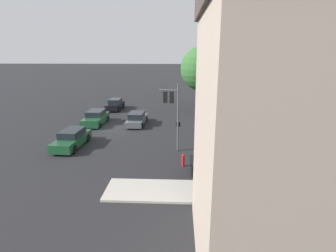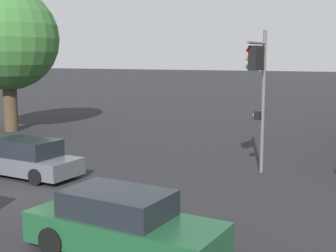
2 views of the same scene
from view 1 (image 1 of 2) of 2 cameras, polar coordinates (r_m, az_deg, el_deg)
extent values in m
plane|color=black|center=(28.75, -11.66, -0.36)|extent=(300.00, 300.00, 0.00)
cube|color=#BCA893|center=(10.08, 26.41, -5.13)|extent=(6.95, 6.71, 9.13)
cylinder|color=#423323|center=(37.51, 7.39, 6.20)|extent=(0.84, 0.84, 3.30)
sphere|color=#33662D|center=(37.05, 7.61, 12.24)|extent=(6.16, 6.16, 6.16)
cylinder|color=#515456|center=(20.86, 2.18, 1.62)|extent=(0.14, 0.14, 5.50)
cylinder|color=#515456|center=(20.52, 0.11, 7.80)|extent=(0.27, 1.53, 0.10)
cube|color=black|center=(20.57, 0.81, 6.27)|extent=(0.33, 0.33, 0.90)
sphere|color=red|center=(20.71, 0.89, 7.18)|extent=(0.20, 0.20, 0.20)
sphere|color=#99660F|center=(20.76, 0.89, 6.36)|extent=(0.20, 0.20, 0.20)
sphere|color=#0F511E|center=(20.81, 0.89, 5.54)|extent=(0.20, 0.20, 0.20)
cube|color=black|center=(20.65, -0.60, 6.31)|extent=(0.33, 0.33, 0.90)
sphere|color=red|center=(20.79, -0.51, 7.21)|extent=(0.20, 0.20, 0.20)
sphere|color=#99660F|center=(20.83, -0.51, 6.39)|extent=(0.20, 0.20, 0.20)
sphere|color=#0F511E|center=(20.89, -0.51, 5.58)|extent=(0.20, 0.20, 0.20)
cube|color=black|center=(21.16, 2.23, 0.42)|extent=(0.26, 0.37, 0.35)
sphere|color=orange|center=(21.29, 2.27, 0.52)|extent=(0.18, 0.18, 0.18)
cube|color=#194728|center=(23.87, -20.21, -3.03)|extent=(4.67, 1.95, 0.73)
cube|color=black|center=(23.83, -20.17, -1.41)|extent=(2.45, 1.64, 0.58)
cylinder|color=black|center=(22.38, -19.75, -4.80)|extent=(0.69, 0.25, 0.68)
cylinder|color=black|center=(23.11, -23.48, -4.55)|extent=(0.69, 0.25, 0.68)
cylinder|color=black|center=(24.84, -17.08, -2.52)|extent=(0.69, 0.25, 0.68)
cylinder|color=black|center=(25.50, -20.52, -2.37)|extent=(0.69, 0.25, 0.68)
cube|color=black|center=(37.58, -11.42, 4.38)|extent=(4.31, 1.85, 0.77)
cube|color=black|center=(37.62, -11.41, 5.41)|extent=(2.26, 1.58, 0.54)
cylinder|color=black|center=(36.16, -10.72, 3.60)|extent=(0.72, 0.24, 0.71)
cylinder|color=black|center=(36.61, -13.17, 3.61)|extent=(0.72, 0.24, 0.71)
cylinder|color=black|center=(38.67, -9.73, 4.44)|extent=(0.72, 0.24, 0.71)
cylinder|color=black|center=(39.09, -12.03, 4.45)|extent=(0.72, 0.24, 0.71)
cube|color=#4C5156|center=(29.47, -6.73, 1.22)|extent=(4.58, 1.88, 0.62)
cube|color=black|center=(29.15, -6.84, 2.32)|extent=(2.41, 1.60, 0.63)
cylinder|color=black|center=(31.00, -7.67, 1.59)|extent=(0.61, 0.24, 0.60)
cylinder|color=black|center=(30.70, -4.75, 1.54)|extent=(0.61, 0.24, 0.60)
cylinder|color=black|center=(28.37, -8.86, 0.19)|extent=(0.61, 0.24, 0.60)
cylinder|color=black|center=(28.04, -5.67, 0.12)|extent=(0.61, 0.24, 0.60)
cube|color=#194728|center=(30.46, -15.44, 1.40)|extent=(4.65, 1.93, 0.80)
cube|color=black|center=(30.47, -15.43, 2.76)|extent=(2.42, 1.69, 0.60)
cylinder|color=black|center=(28.93, -14.59, 0.17)|extent=(0.60, 0.22, 0.60)
cylinder|color=black|center=(29.52, -17.91, 0.22)|extent=(0.60, 0.22, 0.60)
cylinder|color=black|center=(31.59, -13.07, 1.59)|extent=(0.60, 0.22, 0.60)
cylinder|color=black|center=(32.13, -16.13, 1.60)|extent=(0.60, 0.22, 0.60)
cube|color=black|center=(17.96, 11.26, -8.46)|extent=(1.89, 3.96, 0.79)
cube|color=black|center=(17.65, 10.88, -6.36)|extent=(1.62, 2.07, 0.64)
cylinder|color=black|center=(19.05, 14.41, -7.99)|extent=(0.24, 0.69, 0.68)
cylinder|color=black|center=(17.58, 15.64, -10.18)|extent=(0.24, 0.69, 0.68)
cylinder|color=black|center=(18.64, 7.07, -8.13)|extent=(0.24, 0.69, 0.68)
cylinder|color=black|center=(17.14, 7.64, -10.40)|extent=(0.24, 0.69, 0.68)
cube|color=maroon|center=(19.45, 27.18, -8.10)|extent=(1.94, 4.81, 0.78)
cube|color=black|center=(19.13, 26.91, -6.25)|extent=(1.65, 2.52, 0.57)
cylinder|color=black|center=(20.85, 30.00, -7.66)|extent=(0.24, 0.64, 0.63)
cylinder|color=black|center=(19.49, 32.07, -9.57)|extent=(0.24, 0.64, 0.63)
cylinder|color=black|center=(19.75, 22.19, -7.91)|extent=(0.24, 0.64, 0.63)
cylinder|color=black|center=(18.31, 23.75, -9.99)|extent=(0.24, 0.64, 0.63)
cylinder|color=red|center=(18.79, 3.31, -7.71)|extent=(0.20, 0.20, 0.75)
sphere|color=red|center=(18.62, 3.33, -6.49)|extent=(0.22, 0.22, 0.22)
camera|label=2|loc=(23.64, -46.10, 2.65)|focal=50.00mm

